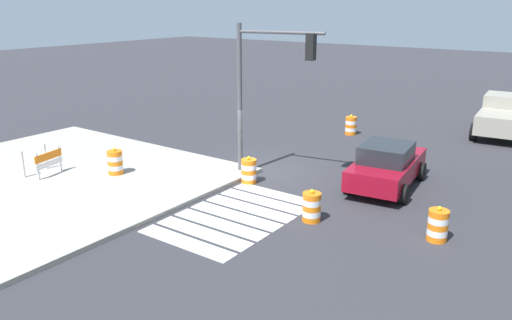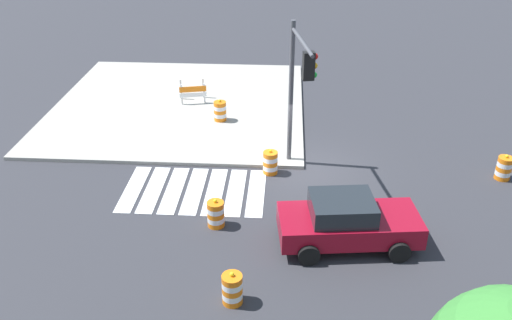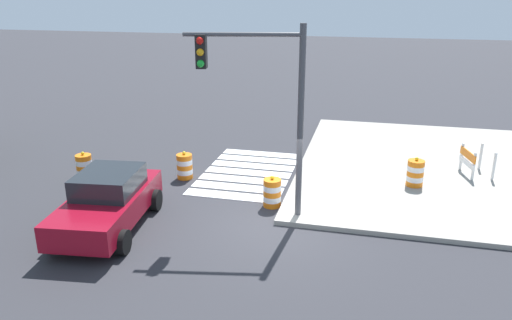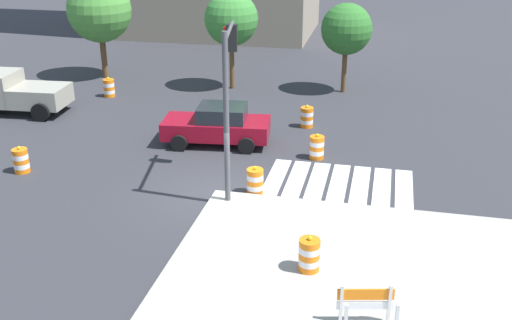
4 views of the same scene
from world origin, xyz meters
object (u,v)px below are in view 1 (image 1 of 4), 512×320
Objects in this scene: traffic_barrel_median_near at (312,207)px; construction_barricade at (45,160)px; traffic_light_pole at (268,74)px; traffic_barrel_on_sidewalk at (115,162)px; traffic_barrel_crosswalk_end at (249,171)px; sports_car at (387,165)px; traffic_barrel_near_corner at (351,126)px; pickup_truck at (504,115)px; traffic_barrel_median_far at (438,225)px.

traffic_barrel_median_near is 0.74× the size of construction_barricade.
traffic_barrel_on_sidewalk is at bearing -53.79° from traffic_light_pole.
sports_car is at bearing 120.72° from traffic_barrel_crosswalk_end.
traffic_barrel_on_sidewalk is 6.61m from traffic_light_pole.
traffic_barrel_crosswalk_end is at bearing -114.69° from traffic_barrel_median_near.
sports_car is 4.39× the size of traffic_barrel_median_near.
traffic_barrel_median_near is (10.38, 3.67, 0.00)m from traffic_barrel_near_corner.
sports_car is 3.25× the size of construction_barricade.
traffic_barrel_on_sidewalk is (0.82, -7.99, 0.15)m from traffic_barrel_median_near.
sports_car is at bearing 119.84° from traffic_barrel_on_sidewalk.
pickup_truck is 5.19× the size of traffic_barrel_crosswalk_end.
construction_barricade is (3.29, -13.49, 0.27)m from traffic_barrel_median_far.
sports_car is at bearing 170.75° from traffic_barrel_median_near.
traffic_barrel_median_far is (3.26, 2.81, -0.36)m from sports_car.
sports_car is 0.85× the size of pickup_truck.
sports_car is 7.60m from traffic_barrel_near_corner.
construction_barricade is (2.40, -10.01, 0.27)m from traffic_barrel_median_near.
traffic_barrel_near_corner is at bearing -145.12° from sports_car.
sports_car reaches higher than traffic_barrel_near_corner.
traffic_barrel_near_corner is 8.75m from traffic_barrel_crosswalk_end.
pickup_truck reaches higher than traffic_barrel_near_corner.
pickup_truck is 5.19× the size of traffic_barrel_median_near.
sports_car is 4.94m from traffic_barrel_crosswalk_end.
traffic_barrel_crosswalk_end is at bearing 122.02° from construction_barricade.
traffic_light_pole reaches higher than traffic_barrel_on_sidewalk.
traffic_barrel_near_corner is 1.00× the size of traffic_barrel_median_far.
traffic_light_pole is at bearing -25.43° from pickup_truck.
traffic_barrel_near_corner is 1.00× the size of traffic_barrel_median_near.
traffic_barrel_median_near is 3.60m from traffic_barrel_median_far.
traffic_barrel_median_far is 0.19× the size of traffic_light_pole.
sports_car is 9.99m from traffic_barrel_on_sidewalk.
pickup_truck is 3.84× the size of construction_barricade.
traffic_barrel_median_near is (1.64, 3.56, 0.00)m from traffic_barrel_crosswalk_end.
traffic_barrel_median_near is at bearing 19.45° from traffic_barrel_near_corner.
sports_car is 0.82× the size of traffic_light_pole.
traffic_barrel_median_near is at bearing -9.25° from sports_car.
traffic_barrel_crosswalk_end and traffic_barrel_median_near have the same top height.
traffic_barrel_on_sidewalk is at bearing -61.01° from traffic_barrel_crosswalk_end.
construction_barricade is (12.78, -6.34, 0.27)m from traffic_barrel_near_corner.
traffic_barrel_median_near and traffic_barrel_median_far have the same top height.
pickup_truck is 0.96× the size of traffic_light_pole.
construction_barricade is (17.27, -12.49, -0.25)m from pickup_truck.
traffic_light_pole is at bearing 168.53° from traffic_barrel_crosswalk_end.
traffic_barrel_near_corner and traffic_barrel_median_near have the same top height.
traffic_barrel_crosswalk_end is at bearing -96.06° from traffic_barrel_median_far.
traffic_barrel_on_sidewalk is (1.71, -11.47, 0.15)m from traffic_barrel_median_far.
construction_barricade is at bearing -57.98° from traffic_barrel_crosswalk_end.
traffic_light_pole is at bearing 126.21° from traffic_barrel_on_sidewalk.
traffic_light_pole is (-2.56, -3.37, 3.46)m from traffic_barrel_median_near.
traffic_barrel_crosswalk_end is at bearing -24.53° from pickup_truck.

